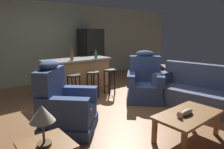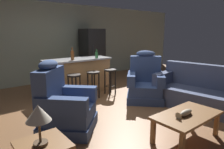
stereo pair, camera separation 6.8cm
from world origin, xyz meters
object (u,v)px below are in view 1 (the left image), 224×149
at_px(fish_figurine, 186,113).
at_px(bottle_short_amber, 72,55).
at_px(bar_stool_left, 74,83).
at_px(bar_stool_right, 109,77).
at_px(table_lamp, 42,115).
at_px(kitchen_island, 77,76).
at_px(recliner_near_lamp, 64,106).
at_px(coffee_table, 188,117).
at_px(bar_stool_middle, 93,80).
at_px(recliner_near_island, 145,83).
at_px(couch, 200,92).
at_px(bottle_tall_green, 96,55).
at_px(refrigerator, 91,54).

height_order(fish_figurine, bottle_short_amber, bottle_short_amber).
relative_size(bar_stool_left, bar_stool_right, 1.00).
relative_size(fish_figurine, table_lamp, 0.83).
bearing_deg(bar_stool_left, kitchen_island, 53.86).
bearing_deg(table_lamp, recliner_near_lamp, 56.22).
distance_m(coffee_table, bar_stool_right, 2.65).
distance_m(recliner_near_lamp, bar_stool_middle, 1.73).
bearing_deg(kitchen_island, recliner_near_island, -56.94).
xyz_separation_m(coffee_table, couch, (1.46, 0.54, -0.02)).
distance_m(table_lamp, bar_stool_left, 2.80).
bearing_deg(coffee_table, bottle_short_amber, 95.56).
relative_size(recliner_near_island, bar_stool_right, 1.76).
height_order(couch, bottle_tall_green, bottle_tall_green).
height_order(recliner_near_lamp, bar_stool_left, recliner_near_lamp).
xyz_separation_m(recliner_near_lamp, recliner_near_island, (2.25, 0.21, 0.00)).
bearing_deg(coffee_table, bar_stool_left, 101.58).
xyz_separation_m(recliner_near_island, bar_stool_right, (-0.38, 0.90, 0.05)).
xyz_separation_m(bar_stool_right, bottle_short_amber, (-0.84, 0.48, 0.60)).
xyz_separation_m(recliner_near_lamp, bar_stool_right, (1.87, 1.11, 0.05)).
xyz_separation_m(table_lamp, refrigerator, (3.29, 4.11, 0.01)).
xyz_separation_m(recliner_near_island, table_lamp, (-3.03, -1.38, 0.45)).
xyz_separation_m(fish_figurine, couch, (1.56, 0.56, -0.12)).
bearing_deg(kitchen_island, bottle_tall_green, -26.64).
xyz_separation_m(couch, table_lamp, (-3.57, -0.24, 0.53)).
relative_size(bar_stool_right, bottle_tall_green, 2.85).
height_order(coffee_table, bar_stool_left, bar_stool_left).
xyz_separation_m(fish_figurine, bar_stool_right, (0.64, 2.60, 0.01)).
distance_m(bar_stool_middle, bar_stool_right, 0.54).
distance_m(fish_figurine, bottle_tall_green, 3.10).
height_order(couch, recliner_near_island, recliner_near_island).
height_order(couch, bar_stool_right, couch).
bearing_deg(coffee_table, kitchen_island, 91.25).
bearing_deg(refrigerator, coffee_table, -104.99).
xyz_separation_m(recliner_near_island, bottle_tall_green, (-0.53, 1.30, 0.62)).
bearing_deg(table_lamp, bottle_tall_green, 46.98).
xyz_separation_m(couch, bar_stool_left, (-1.99, 2.04, 0.13)).
height_order(coffee_table, couch, couch).
relative_size(recliner_near_lamp, refrigerator, 0.68).
bearing_deg(bar_stool_right, recliner_near_lamp, -149.35).
relative_size(recliner_near_lamp, table_lamp, 2.93).
bearing_deg(refrigerator, bar_stool_right, -109.27).
height_order(refrigerator, bottle_tall_green, refrigerator).
xyz_separation_m(bar_stool_left, bar_stool_middle, (0.54, 0.00, 0.00)).
bearing_deg(refrigerator, recliner_near_lamp, -130.48).
height_order(recliner_near_island, bottle_tall_green, recliner_near_island).
bearing_deg(fish_figurine, kitchen_island, 89.51).
xyz_separation_m(bar_stool_left, bar_stool_right, (1.07, 0.00, 0.00)).
height_order(table_lamp, bar_stool_right, table_lamp).
xyz_separation_m(kitchen_island, bar_stool_right, (0.61, -0.63, -0.01)).
bearing_deg(bar_stool_left, couch, -45.69).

